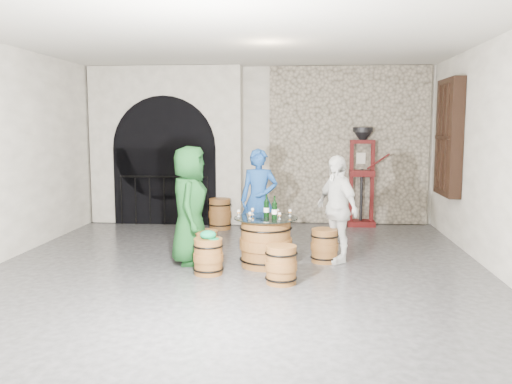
# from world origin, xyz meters

# --- Properties ---
(ground) EXTENTS (8.00, 8.00, 0.00)m
(ground) POSITION_xyz_m (0.00, 0.00, 0.00)
(ground) COLOR #2B2B2D
(ground) RESTS_ON ground
(wall_back) EXTENTS (8.00, 0.00, 8.00)m
(wall_back) POSITION_xyz_m (0.00, 4.00, 1.60)
(wall_back) COLOR silver
(wall_back) RESTS_ON ground
(wall_front) EXTENTS (8.00, 0.00, 8.00)m
(wall_front) POSITION_xyz_m (0.00, -4.00, 1.60)
(wall_front) COLOR silver
(wall_front) RESTS_ON ground
(wall_right) EXTENTS (0.00, 8.00, 8.00)m
(wall_right) POSITION_xyz_m (3.50, 0.00, 1.60)
(wall_right) COLOR silver
(wall_right) RESTS_ON ground
(ceiling) EXTENTS (8.00, 8.00, 0.00)m
(ceiling) POSITION_xyz_m (0.00, 0.00, 3.20)
(ceiling) COLOR beige
(ceiling) RESTS_ON wall_back
(stone_facing_panel) EXTENTS (3.20, 0.12, 3.18)m
(stone_facing_panel) POSITION_xyz_m (1.80, 3.94, 1.60)
(stone_facing_panel) COLOR tan
(stone_facing_panel) RESTS_ON ground
(arched_opening) EXTENTS (3.10, 0.60, 3.19)m
(arched_opening) POSITION_xyz_m (-1.90, 3.74, 1.58)
(arched_opening) COLOR silver
(arched_opening) RESTS_ON ground
(shuttered_window) EXTENTS (0.23, 1.10, 2.00)m
(shuttered_window) POSITION_xyz_m (3.38, 2.40, 1.80)
(shuttered_window) COLOR black
(shuttered_window) RESTS_ON wall_right
(barrel_table) EXTENTS (0.91, 0.91, 0.71)m
(barrel_table) POSITION_xyz_m (0.39, 0.37, 0.35)
(barrel_table) COLOR brown
(barrel_table) RESTS_ON ground
(barrel_stool_left) EXTENTS (0.42, 0.42, 0.49)m
(barrel_stool_left) POSITION_xyz_m (-0.51, 0.41, 0.24)
(barrel_stool_left) COLOR brown
(barrel_stool_left) RESTS_ON ground
(barrel_stool_far) EXTENTS (0.42, 0.42, 0.49)m
(barrel_stool_far) POSITION_xyz_m (0.22, 1.25, 0.24)
(barrel_stool_far) COLOR brown
(barrel_stool_far) RESTS_ON ground
(barrel_stool_right) EXTENTS (0.42, 0.42, 0.49)m
(barrel_stool_right) POSITION_xyz_m (1.23, 0.67, 0.24)
(barrel_stool_right) COLOR brown
(barrel_stool_right) RESTS_ON ground
(barrel_stool_near_right) EXTENTS (0.42, 0.42, 0.49)m
(barrel_stool_near_right) POSITION_xyz_m (0.65, -0.49, 0.24)
(barrel_stool_near_right) COLOR brown
(barrel_stool_near_right) RESTS_ON ground
(barrel_stool_near_left) EXTENTS (0.42, 0.42, 0.49)m
(barrel_stool_near_left) POSITION_xyz_m (-0.36, -0.14, 0.24)
(barrel_stool_near_left) COLOR brown
(barrel_stool_near_left) RESTS_ON ground
(green_cap) EXTENTS (0.26, 0.22, 0.12)m
(green_cap) POSITION_xyz_m (-0.35, -0.14, 0.54)
(green_cap) COLOR #0B7C49
(green_cap) RESTS_ON barrel_stool_near_left
(person_green) EXTENTS (0.63, 0.89, 1.72)m
(person_green) POSITION_xyz_m (-0.72, 0.42, 0.86)
(person_green) COLOR #124219
(person_green) RESTS_ON ground
(person_blue) EXTENTS (0.60, 0.40, 1.64)m
(person_blue) POSITION_xyz_m (0.20, 1.36, 0.82)
(person_blue) COLOR navy
(person_blue) RESTS_ON ground
(person_white) EXTENTS (0.82, 0.99, 1.58)m
(person_white) POSITION_xyz_m (1.40, 0.73, 0.79)
(person_white) COLOR white
(person_white) RESTS_ON ground
(wine_bottle_left) EXTENTS (0.08, 0.08, 0.32)m
(wine_bottle_left) POSITION_xyz_m (0.39, 0.41, 0.84)
(wine_bottle_left) COLOR black
(wine_bottle_left) RESTS_ON barrel_table
(wine_bottle_center) EXTENTS (0.08, 0.08, 0.32)m
(wine_bottle_center) POSITION_xyz_m (0.52, 0.26, 0.84)
(wine_bottle_center) COLOR black
(wine_bottle_center) RESTS_ON barrel_table
(wine_bottle_right) EXTENTS (0.08, 0.08, 0.32)m
(wine_bottle_right) POSITION_xyz_m (0.39, 0.42, 0.84)
(wine_bottle_right) COLOR black
(wine_bottle_right) RESTS_ON barrel_table
(tasting_glass_a) EXTENTS (0.05, 0.05, 0.10)m
(tasting_glass_a) POSITION_xyz_m (0.18, 0.22, 0.76)
(tasting_glass_a) COLOR #B96B24
(tasting_glass_a) RESTS_ON barrel_table
(tasting_glass_b) EXTENTS (0.05, 0.05, 0.10)m
(tasting_glass_b) POSITION_xyz_m (0.72, 0.51, 0.76)
(tasting_glass_b) COLOR #B96B24
(tasting_glass_b) RESTS_ON barrel_table
(tasting_glass_c) EXTENTS (0.05, 0.05, 0.10)m
(tasting_glass_c) POSITION_xyz_m (0.18, 0.59, 0.76)
(tasting_glass_c) COLOR #B96B24
(tasting_glass_c) RESTS_ON barrel_table
(tasting_glass_d) EXTENTS (0.05, 0.05, 0.10)m
(tasting_glass_d) POSITION_xyz_m (0.55, 0.53, 0.76)
(tasting_glass_d) COLOR #B96B24
(tasting_glass_d) RESTS_ON barrel_table
(tasting_glass_e) EXTENTS (0.05, 0.05, 0.10)m
(tasting_glass_e) POSITION_xyz_m (0.59, 0.22, 0.76)
(tasting_glass_e) COLOR #B96B24
(tasting_glass_e) RESTS_ON barrel_table
(tasting_glass_f) EXTENTS (0.05, 0.05, 0.10)m
(tasting_glass_f) POSITION_xyz_m (-0.01, 0.40, 0.76)
(tasting_glass_f) COLOR #B96B24
(tasting_glass_f) RESTS_ON barrel_table
(side_barrel) EXTENTS (0.45, 0.45, 0.60)m
(side_barrel) POSITION_xyz_m (-0.71, 3.08, 0.30)
(side_barrel) COLOR brown
(side_barrel) RESTS_ON ground
(corking_press) EXTENTS (0.81, 0.45, 1.97)m
(corking_press) POSITION_xyz_m (2.06, 3.70, 1.15)
(corking_press) COLOR #550F0E
(corking_press) RESTS_ON ground
(control_box) EXTENTS (0.18, 0.10, 0.22)m
(control_box) POSITION_xyz_m (2.05, 3.86, 1.35)
(control_box) COLOR silver
(control_box) RESTS_ON wall_back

